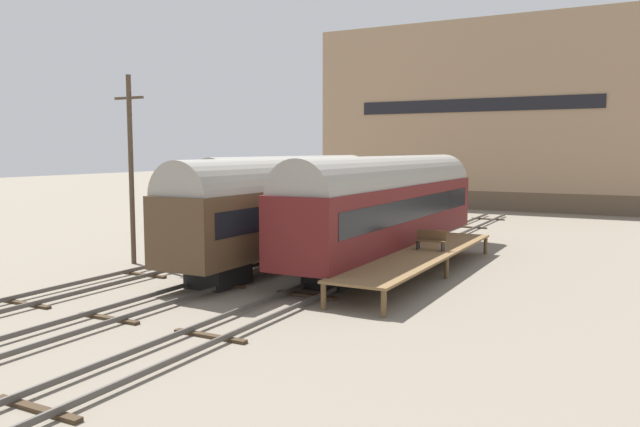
# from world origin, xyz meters

# --- Properties ---
(ground_plane) EXTENTS (200.00, 200.00, 0.00)m
(ground_plane) POSITION_xyz_m (0.00, 0.00, 0.00)
(ground_plane) COLOR slate
(track_left) EXTENTS (2.60, 60.00, 0.26)m
(track_left) POSITION_xyz_m (-4.23, 0.00, 0.14)
(track_left) COLOR #4C4742
(track_left) RESTS_ON ground
(track_middle) EXTENTS (2.60, 60.00, 0.26)m
(track_middle) POSITION_xyz_m (0.00, 0.00, 0.14)
(track_middle) COLOR #4C4742
(track_middle) RESTS_ON ground
(track_right) EXTENTS (2.60, 60.00, 0.26)m
(track_right) POSITION_xyz_m (4.23, 0.00, 0.14)
(track_right) COLOR #4C4742
(track_right) RESTS_ON ground
(train_car_grey) EXTENTS (2.98, 17.47, 5.24)m
(train_car_grey) POSITION_xyz_m (-4.23, 10.46, 2.99)
(train_car_grey) COLOR black
(train_car_grey) RESTS_ON ground
(train_car_maroon) EXTENTS (3.01, 18.96, 5.33)m
(train_car_maroon) POSITION_xyz_m (4.23, 5.44, 3.04)
(train_car_maroon) COLOR black
(train_car_maroon) RESTS_ON ground
(train_car_brown) EXTENTS (2.97, 15.72, 5.26)m
(train_car_brown) POSITION_xyz_m (0.00, 2.14, 2.99)
(train_car_brown) COLOR black
(train_car_brown) RESTS_ON ground
(station_platform) EXTENTS (2.59, 14.83, 1.04)m
(station_platform) POSITION_xyz_m (6.85, 2.83, 0.96)
(station_platform) COLOR brown
(station_platform) RESTS_ON ground
(bench) EXTENTS (1.40, 0.40, 0.91)m
(bench) POSITION_xyz_m (6.93, 3.87, 1.53)
(bench) COLOR brown
(bench) RESTS_ON station_platform
(person_worker) EXTENTS (0.32, 0.32, 1.75)m
(person_worker) POSITION_xyz_m (-1.56, -2.68, 1.06)
(person_worker) COLOR #282833
(person_worker) RESTS_ON ground
(utility_pole) EXTENTS (1.80, 0.24, 9.25)m
(utility_pole) POSITION_xyz_m (-6.79, -0.95, 4.79)
(utility_pole) COLOR #473828
(utility_pole) RESTS_ON ground
(warehouse_building) EXTENTS (31.92, 10.28, 17.73)m
(warehouse_building) POSITION_xyz_m (0.91, 39.95, 8.86)
(warehouse_building) COLOR brown
(warehouse_building) RESTS_ON ground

